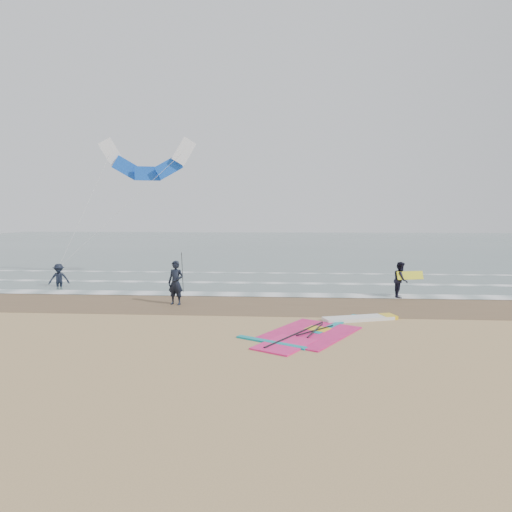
# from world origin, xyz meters

# --- Properties ---
(ground) EXTENTS (120.00, 120.00, 0.00)m
(ground) POSITION_xyz_m (0.00, 0.00, 0.00)
(ground) COLOR tan
(ground) RESTS_ON ground
(sea_water) EXTENTS (120.00, 80.00, 0.02)m
(sea_water) POSITION_xyz_m (0.00, 48.00, 0.01)
(sea_water) COLOR #47605E
(sea_water) RESTS_ON ground
(wet_sand_band) EXTENTS (120.00, 5.00, 0.01)m
(wet_sand_band) POSITION_xyz_m (0.00, 6.00, 0.00)
(wet_sand_band) COLOR brown
(wet_sand_band) RESTS_ON ground
(foam_waterline) EXTENTS (120.00, 9.15, 0.02)m
(foam_waterline) POSITION_xyz_m (0.00, 10.44, 0.03)
(foam_waterline) COLOR white
(foam_waterline) RESTS_ON ground
(windsurf_rig) EXTENTS (5.73, 5.42, 0.14)m
(windsurf_rig) POSITION_xyz_m (2.02, 1.60, 0.04)
(windsurf_rig) COLOR white
(windsurf_rig) RESTS_ON ground
(person_standing) EXTENTS (0.79, 0.62, 1.92)m
(person_standing) POSITION_xyz_m (-4.10, 5.57, 0.96)
(person_standing) COLOR black
(person_standing) RESTS_ON ground
(person_walking) EXTENTS (0.85, 0.97, 1.70)m
(person_walking) POSITION_xyz_m (6.04, 8.00, 0.85)
(person_walking) COLOR black
(person_walking) RESTS_ON ground
(person_wading) EXTENTS (1.19, 0.94, 1.62)m
(person_wading) POSITION_xyz_m (-11.59, 9.88, 0.81)
(person_wading) COLOR black
(person_wading) RESTS_ON ground
(held_pole) EXTENTS (0.17, 0.86, 1.82)m
(held_pole) POSITION_xyz_m (-3.80, 5.57, 1.41)
(held_pole) COLOR black
(held_pole) RESTS_ON ground
(carried_kiteboard) EXTENTS (1.30, 0.51, 0.39)m
(carried_kiteboard) POSITION_xyz_m (6.44, 7.90, 1.08)
(carried_kiteboard) COLOR yellow
(carried_kiteboard) RESTS_ON ground
(surf_kite) EXTENTS (6.81, 4.13, 7.51)m
(surf_kite) POSITION_xyz_m (-7.79, 13.68, 7.03)
(surf_kite) COLOR white
(surf_kite) RESTS_ON ground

